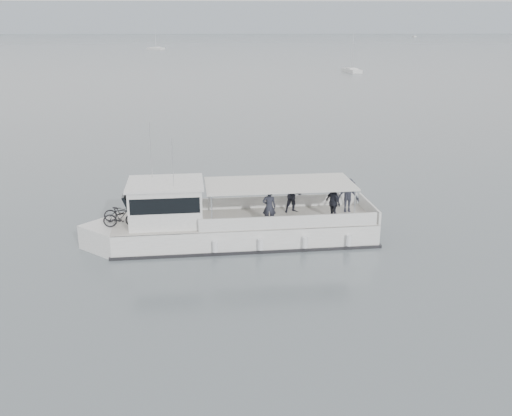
{
  "coord_description": "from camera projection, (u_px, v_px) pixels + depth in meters",
  "views": [
    {
      "loc": [
        -5.66,
        -23.69,
        9.59
      ],
      "look_at": [
        -4.73,
        0.84,
        1.6
      ],
      "focal_mm": 40.0,
      "sensor_mm": 36.0,
      "label": 1
    }
  ],
  "objects": [
    {
      "name": "moored_fleet",
      "position": [
        62.0,
        51.0,
        199.11
      ],
      "size": [
        340.26,
        377.08,
        9.4
      ],
      "color": "white",
      "rests_on": "ground"
    },
    {
      "name": "tour_boat",
      "position": [
        219.0,
        223.0,
        25.88
      ],
      "size": [
        13.52,
        4.25,
        5.63
      ],
      "rotation": [
        0.0,
        0.0,
        0.08
      ],
      "color": "white",
      "rests_on": "ground"
    },
    {
      "name": "headland",
      "position": [
        239.0,
        18.0,
        553.47
      ],
      "size": [
        1400.0,
        90.0,
        28.0
      ],
      "primitive_type": "cube",
      "color": "#939EA8",
      "rests_on": "ground"
    },
    {
      "name": "ground",
      "position": [
        361.0,
        246.0,
        25.69
      ],
      "size": [
        1400.0,
        1400.0,
        0.0
      ],
      "primitive_type": "plane",
      "color": "slate",
      "rests_on": "ground"
    }
  ]
}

